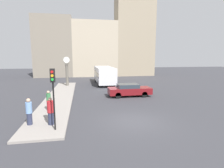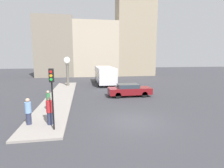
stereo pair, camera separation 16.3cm
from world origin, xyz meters
name	(u,v)px [view 1 (the left image)]	position (x,y,z in m)	size (l,w,h in m)	color
ground_plane	(134,121)	(0.00, 0.00, 0.00)	(120.00, 120.00, 0.00)	#38383D
sidewalk_corner	(60,97)	(-5.79, 8.20, 0.06)	(2.75, 20.40, 0.13)	gray
building_row	(100,44)	(0.98, 29.77, 7.29)	(26.62, 5.00, 17.65)	gray
sedan_car	(129,90)	(1.72, 7.50, 0.71)	(4.69, 1.82, 1.38)	maroon
bus_distant	(104,74)	(0.21, 17.20, 1.56)	(2.62, 8.58, 2.72)	silver
traffic_light_near	(53,86)	(-5.03, -0.83, 2.68)	(0.26, 0.24, 3.55)	black
street_clock	(67,72)	(-5.53, 15.47, 2.14)	(0.96, 0.51, 4.27)	#666056
pedestrian_blue_stripe	(29,112)	(-6.70, 0.27, 0.96)	(0.37, 0.37, 1.67)	#2D334C
pedestrian_red_top	(51,111)	(-5.39, 0.05, 0.99)	(0.40, 0.40, 1.74)	#2D334C
pedestrian_green_hoodie	(49,101)	(-6.03, 3.10, 0.93)	(0.33, 0.33, 1.59)	#2D334C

